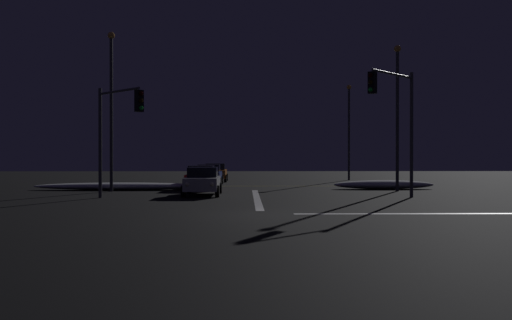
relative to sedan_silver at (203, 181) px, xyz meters
name	(u,v)px	position (x,y,z in m)	size (l,w,h in m)	color
ground	(261,215)	(2.99, -10.08, -0.85)	(120.00, 120.00, 0.10)	black
stop_line_north	(257,198)	(2.99, -2.26, -0.80)	(0.35, 13.37, 0.01)	white
centre_line_ns	(254,186)	(2.99, 9.34, -0.80)	(22.00, 0.15, 0.01)	yellow
crosswalk_bar_east	(470,214)	(10.92, -10.08, -0.80)	(13.37, 0.40, 0.01)	white
snow_bank_left_curb	(122,186)	(-5.63, 4.85, -0.56)	(11.39, 1.50, 0.48)	white
snow_bank_right_curb	(384,185)	(11.62, 5.49, -0.51)	(6.70, 1.50, 0.59)	white
sedan_silver	(203,181)	(0.00, 0.00, 0.00)	(2.02, 4.33, 1.57)	#B7B7BC
sedan_red	(201,177)	(-0.52, 5.37, 0.00)	(2.02, 4.33, 1.57)	maroon
sedan_blue	(209,175)	(-0.38, 10.76, 0.00)	(2.02, 4.33, 1.57)	navy
sedan_orange	(216,172)	(-0.21, 16.87, 0.00)	(2.02, 4.33, 1.57)	#C66014
traffic_signal_nw	(117,121)	(-4.10, -2.99, 3.16)	(2.86, 2.86, 5.76)	#4C4C51
traffic_signal_ne	(396,110)	(10.09, -2.99, 3.75)	(3.05, 3.05, 6.64)	#4C4C51
streetlamp_right_near	(397,107)	(11.92, 3.34, 4.47)	(0.44, 0.44, 9.15)	#424247
streetlamp_left_near	(111,100)	(-5.93, 3.34, 4.85)	(0.44, 0.44, 9.90)	#424247
streetlamp_right_far	(349,125)	(11.92, 19.34, 4.28)	(0.44, 0.44, 8.79)	#424247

